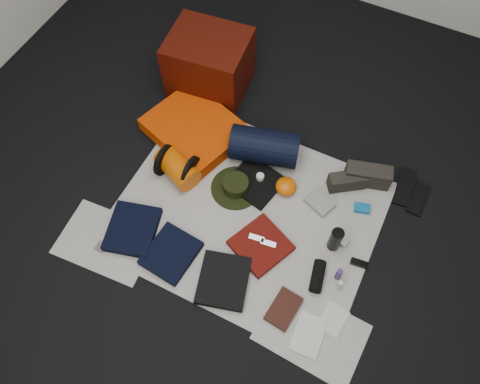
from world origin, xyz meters
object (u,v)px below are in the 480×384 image
at_px(stuff_sack, 177,168).
at_px(paperback_book, 284,309).
at_px(sleeping_pad, 195,129).
at_px(compact_camera, 340,239).
at_px(navy_duffel, 264,146).
at_px(water_bottle, 335,240).
at_px(red_cabinet, 209,64).

xyz_separation_m(stuff_sack, paperback_book, (0.99, -0.52, -0.07)).
bearing_deg(sleeping_pad, compact_camera, -14.75).
distance_m(sleeping_pad, stuff_sack, 0.35).
bearing_deg(navy_duffel, sleeping_pad, 169.77).
bearing_deg(water_bottle, stuff_sack, 178.73).
bearing_deg(compact_camera, navy_duffel, 168.15).
distance_m(navy_duffel, paperback_book, 1.06).
bearing_deg(paperback_book, water_bottle, 83.29).
relative_size(navy_duffel, water_bottle, 2.35).
xyz_separation_m(compact_camera, paperback_book, (-0.14, -0.55, -0.01)).
xyz_separation_m(red_cabinet, water_bottle, (1.28, -0.81, -0.12)).
relative_size(red_cabinet, sleeping_pad, 0.88).
distance_m(sleeping_pad, compact_camera, 1.24).
relative_size(navy_duffel, compact_camera, 4.27).
distance_m(red_cabinet, compact_camera, 1.53).
relative_size(red_cabinet, navy_duffel, 1.19).
distance_m(red_cabinet, paperback_book, 1.77).
bearing_deg(navy_duffel, compact_camera, -42.31).
distance_m(sleeping_pad, navy_duffel, 0.52).
bearing_deg(paperback_book, compact_camera, 81.84).
relative_size(red_cabinet, paperback_book, 2.45).
height_order(navy_duffel, paperback_book, navy_duffel).
bearing_deg(water_bottle, red_cabinet, 147.69).
bearing_deg(red_cabinet, navy_duffel, -39.00).
height_order(red_cabinet, water_bottle, red_cabinet).
xyz_separation_m(sleeping_pad, water_bottle, (1.17, -0.37, 0.04)).
height_order(navy_duffel, compact_camera, navy_duffel).
bearing_deg(compact_camera, stuff_sack, -162.99).
distance_m(red_cabinet, sleeping_pad, 0.49).
bearing_deg(compact_camera, sleeping_pad, -179.13).
bearing_deg(sleeping_pad, stuff_sack, -79.47).
distance_m(stuff_sack, water_bottle, 1.11).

